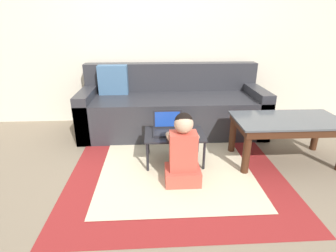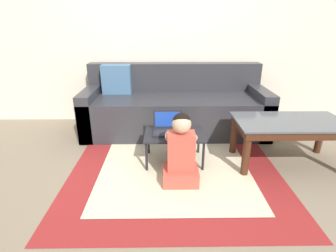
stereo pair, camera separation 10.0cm
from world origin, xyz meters
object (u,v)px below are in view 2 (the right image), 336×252
object	(u,v)px
coffee_table	(289,128)
person_seated	(181,152)
computer_mouse	(189,134)
laptop	(168,129)
laptop_desk	(174,137)
couch	(174,108)

from	to	relation	value
coffee_table	person_seated	world-z (taller)	person_seated
computer_mouse	person_seated	size ratio (longest dim) A/B	0.17
laptop	person_seated	world-z (taller)	person_seated
coffee_table	laptop_desk	world-z (taller)	coffee_table
laptop_desk	laptop	bearing A→B (deg)	159.02
coffee_table	person_seated	xyz separation A→B (m)	(-1.06, -0.33, -0.08)
coffee_table	laptop_desk	xyz separation A→B (m)	(-1.10, 0.03, -0.10)
laptop_desk	laptop	distance (m)	0.10
laptop	person_seated	size ratio (longest dim) A/B	0.44
laptop_desk	computer_mouse	distance (m)	0.16
laptop	computer_mouse	distance (m)	0.22
couch	person_seated	xyz separation A→B (m)	(0.01, -1.21, -0.00)
coffee_table	laptop	world-z (taller)	laptop
laptop_desk	laptop	xyz separation A→B (m)	(-0.07, 0.03, 0.07)
couch	coffee_table	size ratio (longest dim) A/B	2.17
coffee_table	laptop_desk	size ratio (longest dim) A/B	1.78
laptop_desk	computer_mouse	world-z (taller)	computer_mouse
laptop	coffee_table	bearing A→B (deg)	-2.76
person_seated	computer_mouse	bearing A→B (deg)	72.83
coffee_table	person_seated	size ratio (longest dim) A/B	1.60
laptop	computer_mouse	xyz separation A→B (m)	(0.20, -0.08, -0.01)
couch	person_seated	world-z (taller)	couch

